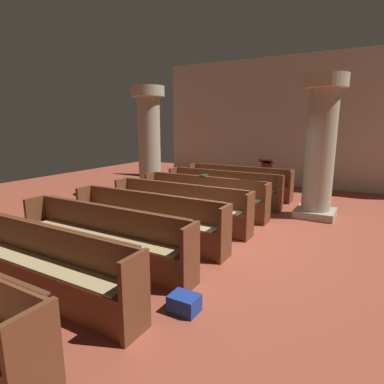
# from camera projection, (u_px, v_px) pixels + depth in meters

# --- Properties ---
(ground_plane) EXTENTS (19.20, 19.20, 0.00)m
(ground_plane) POSITION_uv_depth(u_px,v_px,m) (219.00, 234.00, 6.57)
(ground_plane) COLOR #9E4733
(back_wall) EXTENTS (10.00, 0.16, 4.50)m
(back_wall) POSITION_uv_depth(u_px,v_px,m) (294.00, 122.00, 11.26)
(back_wall) COLOR beige
(back_wall) RESTS_ON ground
(pew_row_0) EXTENTS (3.28, 0.46, 0.92)m
(pew_row_0) POSITION_uv_depth(u_px,v_px,m) (238.00, 181.00, 9.90)
(pew_row_0) COLOR brown
(pew_row_0) RESTS_ON ground
(pew_row_1) EXTENTS (3.28, 0.46, 0.92)m
(pew_row_1) POSITION_uv_depth(u_px,v_px,m) (223.00, 187.00, 8.94)
(pew_row_1) COLOR brown
(pew_row_1) RESTS_ON ground
(pew_row_2) EXTENTS (3.28, 0.47, 0.92)m
(pew_row_2) POSITION_uv_depth(u_px,v_px,m) (204.00, 194.00, 7.98)
(pew_row_2) COLOR brown
(pew_row_2) RESTS_ON ground
(pew_row_3) EXTENTS (3.28, 0.46, 0.92)m
(pew_row_3) POSITION_uv_depth(u_px,v_px,m) (179.00, 204.00, 7.01)
(pew_row_3) COLOR brown
(pew_row_3) RESTS_ON ground
(pew_row_4) EXTENTS (3.28, 0.46, 0.92)m
(pew_row_4) POSITION_uv_depth(u_px,v_px,m) (147.00, 217.00, 6.05)
(pew_row_4) COLOR brown
(pew_row_4) RESTS_ON ground
(pew_row_5) EXTENTS (3.28, 0.47, 0.92)m
(pew_row_5) POSITION_uv_depth(u_px,v_px,m) (103.00, 235.00, 5.09)
(pew_row_5) COLOR brown
(pew_row_5) RESTS_ON ground
(pew_row_6) EXTENTS (3.28, 0.46, 0.92)m
(pew_row_6) POSITION_uv_depth(u_px,v_px,m) (38.00, 261.00, 4.13)
(pew_row_6) COLOR brown
(pew_row_6) RESTS_ON ground
(pillar_aisle_side) EXTENTS (0.97, 0.97, 3.29)m
(pillar_aisle_side) POSITION_uv_depth(u_px,v_px,m) (321.00, 145.00, 7.49)
(pillar_aisle_side) COLOR #9F967E
(pillar_aisle_side) RESTS_ON ground
(pillar_far_side) EXTENTS (0.97, 0.97, 3.29)m
(pillar_far_side) POSITION_uv_depth(u_px,v_px,m) (149.00, 140.00, 9.76)
(pillar_far_side) COLOR #9F967E
(pillar_far_side) RESTS_ON ground
(lectern) EXTENTS (0.48, 0.45, 1.08)m
(lectern) POSITION_uv_depth(u_px,v_px,m) (266.00, 178.00, 10.65)
(lectern) COLOR #492215
(lectern) RESTS_ON ground
(hymn_book) EXTENTS (0.15, 0.21, 0.03)m
(hymn_book) POSITION_uv_depth(u_px,v_px,m) (204.00, 175.00, 8.10)
(hymn_book) COLOR #194723
(hymn_book) RESTS_ON pew_row_2
(kneeler_box_blue) EXTENTS (0.35, 0.27, 0.21)m
(kneeler_box_blue) POSITION_uv_depth(u_px,v_px,m) (184.00, 303.00, 3.86)
(kneeler_box_blue) COLOR navy
(kneeler_box_blue) RESTS_ON ground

